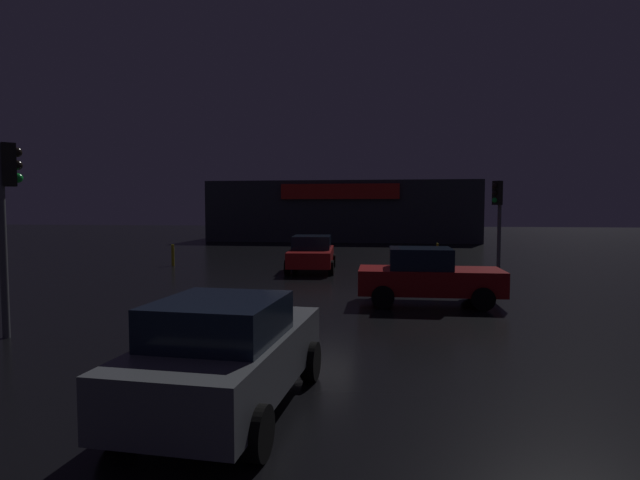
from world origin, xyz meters
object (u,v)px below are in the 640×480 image
(store_building, at_px, (345,211))
(car_far, at_px, (312,253))
(car_crossing, at_px, (227,353))
(traffic_signal_main, at_px, (7,201))
(traffic_signal_opposite, at_px, (498,209))
(car_near, at_px, (428,276))

(store_building, height_order, car_far, store_building)
(car_far, distance_m, car_crossing, 15.61)
(traffic_signal_main, bearing_deg, car_crossing, -28.93)
(traffic_signal_opposite, bearing_deg, traffic_signal_main, -137.21)
(traffic_signal_main, height_order, traffic_signal_opposite, traffic_signal_main)
(store_building, xyz_separation_m, traffic_signal_main, (-4.13, -34.73, 0.44))
(traffic_signal_main, relative_size, car_far, 0.90)
(car_near, bearing_deg, traffic_signal_main, -150.83)
(car_near, height_order, car_far, car_near)
(car_crossing, bearing_deg, traffic_signal_main, 151.07)
(car_near, bearing_deg, car_crossing, -111.55)
(car_crossing, bearing_deg, traffic_signal_opposite, 66.13)
(store_building, xyz_separation_m, car_far, (0.47, -22.37, -1.68))
(traffic_signal_main, height_order, car_far, traffic_signal_main)
(store_building, xyz_separation_m, traffic_signal_opposite, (8.09, -23.42, 0.26))
(traffic_signal_opposite, bearing_deg, car_far, 172.19)
(store_building, distance_m, car_far, 22.44)
(store_building, relative_size, car_crossing, 5.25)
(store_building, relative_size, car_far, 4.77)
(traffic_signal_main, xyz_separation_m, car_near, (9.06, 5.06, -2.09))
(traffic_signal_opposite, xyz_separation_m, car_crossing, (-6.42, -14.52, -1.91))
(traffic_signal_main, xyz_separation_m, car_crossing, (5.80, -3.20, -2.10))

